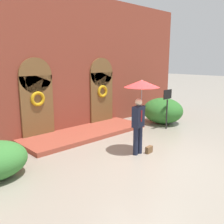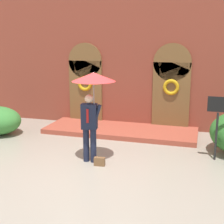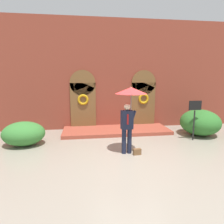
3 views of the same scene
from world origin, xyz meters
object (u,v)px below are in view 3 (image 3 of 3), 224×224
Objects in this scene: shrub_right at (200,122)px; person_with_umbrella at (130,100)px; shrub_left at (24,134)px; handbag at (137,152)px; sign_post at (195,114)px.

person_with_umbrella is at bearing -154.96° from shrub_right.
shrub_right reaches higher than shrub_left.
person_with_umbrella is at bearing 134.57° from handbag.
sign_post is (2.84, 1.27, 1.05)m from handbag.
sign_post reaches higher than shrub_right.
shrub_left is (-3.99, 1.43, -1.44)m from person_with_umbrella.
person_with_umbrella reaches higher than handbag.
sign_post is at bearing 18.85° from handbag.
sign_post is at bearing -2.93° from shrub_left.
person_with_umbrella is 8.44× the size of handbag.
shrub_right is at bearing 23.76° from handbag.
person_with_umbrella is 1.43× the size of shrub_left.
shrub_left is at bearing 153.70° from handbag.
shrub_left is (-7.06, 0.36, -0.69)m from sign_post.
handbag is at bearing -155.92° from sign_post.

